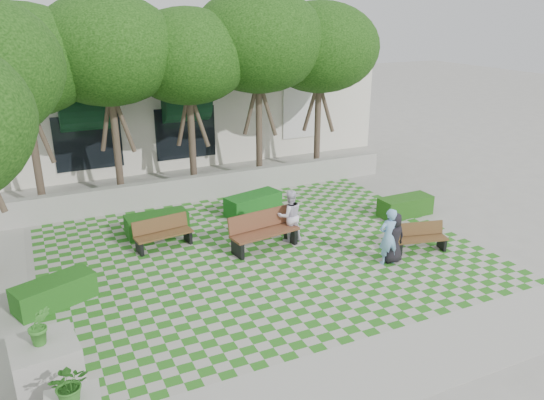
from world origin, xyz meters
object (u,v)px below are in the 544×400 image
hedge_midright (253,204)px  hedge_midleft (157,224)px  hedge_west (54,293)px  person_blue (389,237)px  person_dark (393,238)px  planter_back (47,367)px  hedge_east (405,206)px  bench_west (163,234)px  person_white (290,216)px  bench_mid (263,232)px  bench_east (420,238)px

hedge_midright → hedge_midleft: size_ratio=1.03×
hedge_west → person_blue: 8.61m
person_blue → person_dark: size_ratio=1.11×
planter_back → hedge_midright: bearing=44.3°
hedge_east → person_blue: person_blue is taller
bench_west → person_dark: 6.60m
hedge_west → person_white: size_ratio=1.16×
planter_back → bench_west: bearing=57.3°
bench_mid → person_dark: 3.69m
hedge_west → person_blue: (8.45, -1.59, 0.48)m
bench_west → person_dark: bearing=-41.1°
bench_west → person_white: (3.58, -1.15, 0.37)m
hedge_west → bench_west: bearing=33.7°
planter_back → person_blue: bearing=11.1°
hedge_midright → person_dark: bearing=-68.2°
bench_east → person_white: bearing=157.6°
person_blue → bench_east: bearing=-161.4°
hedge_midright → hedge_west: hedge_midright is taller
bench_west → hedge_midleft: 1.07m
person_dark → person_white: person_white is taller
person_dark → hedge_midleft: bearing=-39.8°
person_dark → hedge_midright: bearing=-66.9°
bench_mid → hedge_west: 5.83m
bench_mid → hedge_midright: size_ratio=1.10×
bench_east → hedge_east: (1.40, 2.40, -0.07)m
bench_west → hedge_west: size_ratio=0.94×
person_blue → person_white: 3.06m
hedge_east → person_white: bearing=-177.9°
hedge_west → planter_back: 3.34m
bench_mid → hedge_east: 5.44m
bench_east → person_blue: size_ratio=1.00×
bench_east → person_white: 3.83m
planter_back → person_white: 8.23m
bench_east → hedge_east: bench_east is taller
bench_mid → bench_west: size_ratio=1.22×
person_dark → bench_east: bearing=-165.9°
hedge_west → bench_east: bearing=-7.5°
bench_mid → hedge_midright: 2.82m
bench_east → hedge_east: bearing=73.3°
hedge_midleft → hedge_west: (-3.21, -3.15, -0.01)m
hedge_west → person_dark: 8.78m
planter_back → person_dark: bearing=11.1°
bench_mid → hedge_west: size_ratio=1.16×
hedge_east → hedge_midleft: 8.25m
bench_east → hedge_east: size_ratio=0.87×
bench_mid → planter_back: planter_back is taller
hedge_midleft → person_dark: size_ratio=1.29×
bench_east → bench_mid: (-4.03, 2.07, 0.13)m
hedge_west → person_white: (6.72, 0.94, 0.48)m
planter_back → person_blue: planter_back is taller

